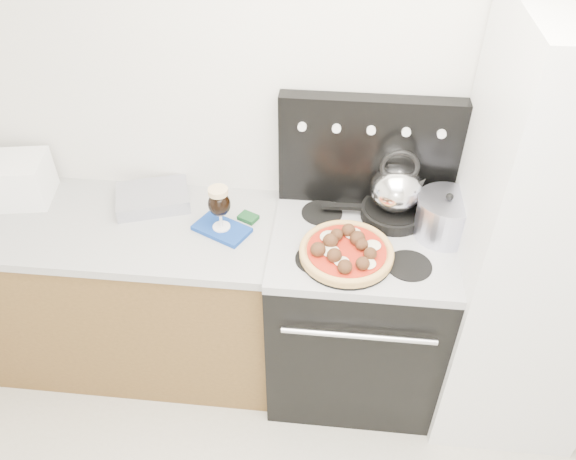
# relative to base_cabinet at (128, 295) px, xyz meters

# --- Properties ---
(room_shell) EXTENTS (3.52, 3.01, 2.52)m
(room_shell) POSITION_rel_base_cabinet_xyz_m (1.02, -0.91, 0.82)
(room_shell) COLOR beige
(room_shell) RESTS_ON ground
(base_cabinet) EXTENTS (1.45, 0.60, 0.86)m
(base_cabinet) POSITION_rel_base_cabinet_xyz_m (0.00, 0.00, 0.00)
(base_cabinet) COLOR brown
(base_cabinet) RESTS_ON ground
(countertop) EXTENTS (1.48, 0.63, 0.04)m
(countertop) POSITION_rel_base_cabinet_xyz_m (0.00, 0.00, 0.45)
(countertop) COLOR #ADADAE
(countertop) RESTS_ON base_cabinet
(stove_body) EXTENTS (0.76, 0.65, 0.88)m
(stove_body) POSITION_rel_base_cabinet_xyz_m (1.10, -0.02, 0.01)
(stove_body) COLOR black
(stove_body) RESTS_ON ground
(cooktop) EXTENTS (0.76, 0.65, 0.04)m
(cooktop) POSITION_rel_base_cabinet_xyz_m (1.10, -0.02, 0.47)
(cooktop) COLOR #ADADB2
(cooktop) RESTS_ON stove_body
(backguard) EXTENTS (0.76, 0.08, 0.50)m
(backguard) POSITION_rel_base_cabinet_xyz_m (1.10, 0.25, 0.74)
(backguard) COLOR black
(backguard) RESTS_ON cooktop
(fridge) EXTENTS (0.64, 0.68, 1.90)m
(fridge) POSITION_rel_base_cabinet_xyz_m (1.80, -0.05, 0.52)
(fridge) COLOR silver
(fridge) RESTS_ON ground
(toaster_oven) EXTENTS (0.36, 0.29, 0.20)m
(toaster_oven) POSITION_rel_base_cabinet_xyz_m (-0.47, 0.12, 0.57)
(toaster_oven) COLOR white
(toaster_oven) RESTS_ON countertop
(foil_sheet) EXTENTS (0.38, 0.32, 0.06)m
(foil_sheet) POSITION_rel_base_cabinet_xyz_m (0.16, 0.14, 0.50)
(foil_sheet) COLOR silver
(foil_sheet) RESTS_ON countertop
(oven_mitt) EXTENTS (0.27, 0.23, 0.02)m
(oven_mitt) POSITION_rel_base_cabinet_xyz_m (0.51, -0.02, 0.48)
(oven_mitt) COLOR navy
(oven_mitt) RESTS_ON countertop
(beer_glass) EXTENTS (0.12, 0.12, 0.20)m
(beer_glass) POSITION_rel_base_cabinet_xyz_m (0.51, -0.02, 0.59)
(beer_glass) COLOR black
(beer_glass) RESTS_ON oven_mitt
(pizza_pan) EXTENTS (0.41, 0.41, 0.01)m
(pizza_pan) POSITION_rel_base_cabinet_xyz_m (1.04, -0.15, 0.50)
(pizza_pan) COLOR black
(pizza_pan) RESTS_ON cooktop
(pizza) EXTENTS (0.42, 0.42, 0.05)m
(pizza) POSITION_rel_base_cabinet_xyz_m (1.04, -0.15, 0.53)
(pizza) COLOR #C5814F
(pizza) RESTS_ON pizza_pan
(skillet) EXTENTS (0.29, 0.29, 0.05)m
(skillet) POSITION_rel_base_cabinet_xyz_m (1.23, 0.13, 0.51)
(skillet) COLOR black
(skillet) RESTS_ON cooktop
(tea_kettle) EXTENTS (0.24, 0.24, 0.24)m
(tea_kettle) POSITION_rel_base_cabinet_xyz_m (1.23, 0.13, 0.66)
(tea_kettle) COLOR silver
(tea_kettle) RESTS_ON skillet
(stock_pot) EXTENTS (0.30, 0.30, 0.17)m
(stock_pot) POSITION_rel_base_cabinet_xyz_m (1.43, 0.04, 0.58)
(stock_pot) COLOR silver
(stock_pot) RESTS_ON cooktop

